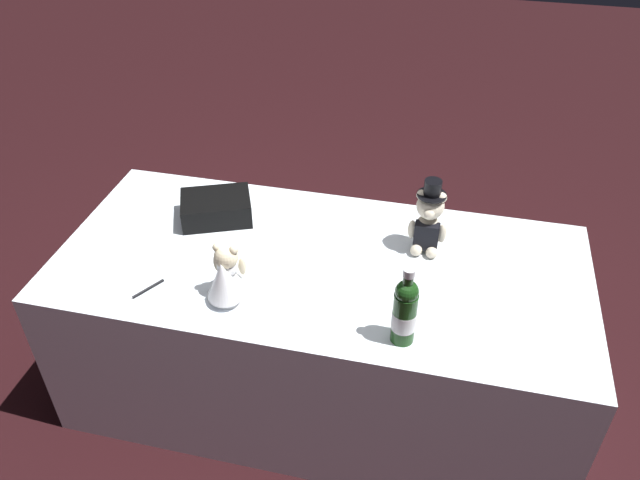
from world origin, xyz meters
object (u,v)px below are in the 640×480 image
at_px(champagne_bottle, 405,311).
at_px(gift_case_black, 216,208).
at_px(teddy_bear_bride, 227,276).
at_px(signing_pen, 147,289).
at_px(teddy_bear_groom, 428,221).

distance_m(champagne_bottle, gift_case_black, 0.96).
relative_size(champagne_bottle, gift_case_black, 0.89).
xyz_separation_m(teddy_bear_bride, gift_case_black, (0.21, -0.44, -0.04)).
height_order(teddy_bear_bride, signing_pen, teddy_bear_bride).
distance_m(champagne_bottle, signing_pen, 0.91).
bearing_deg(gift_case_black, teddy_bear_bride, 115.26).
distance_m(teddy_bear_bride, champagne_bottle, 0.62).
height_order(teddy_bear_groom, teddy_bear_bride, teddy_bear_groom).
bearing_deg(teddy_bear_groom, teddy_bear_bride, 33.71).
relative_size(teddy_bear_groom, teddy_bear_bride, 1.38).
height_order(teddy_bear_groom, gift_case_black, teddy_bear_groom).
bearing_deg(teddy_bear_bride, signing_pen, 7.46).
bearing_deg(teddy_bear_bride, teddy_bear_groom, -146.29).
relative_size(champagne_bottle, signing_pen, 2.40).
distance_m(teddy_bear_groom, signing_pen, 1.04).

